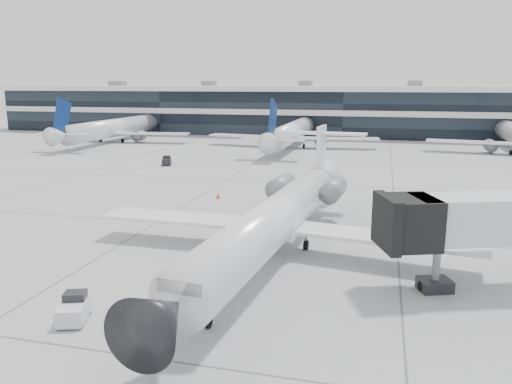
# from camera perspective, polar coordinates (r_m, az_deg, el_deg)

# --- Properties ---
(ground) EXTENTS (220.00, 220.00, 0.00)m
(ground) POSITION_cam_1_polar(r_m,az_deg,el_deg) (40.64, 1.53, -4.49)
(ground) COLOR #969699
(ground) RESTS_ON ground
(terminal) EXTENTS (170.00, 22.00, 10.00)m
(terminal) POSITION_cam_1_polar(r_m,az_deg,el_deg) (120.45, 10.31, 8.91)
(terminal) COLOR black
(terminal) RESTS_ON ground
(bg_jet_left) EXTENTS (32.00, 40.00, 9.60)m
(bg_jet_left) POSITION_cam_1_polar(r_m,az_deg,el_deg) (107.92, -15.65, 5.61)
(bg_jet_left) COLOR white
(bg_jet_left) RESTS_ON ground
(bg_jet_center) EXTENTS (32.00, 40.00, 9.60)m
(bg_jet_center) POSITION_cam_1_polar(r_m,az_deg,el_deg) (95.14, 4.17, 5.19)
(bg_jet_center) COLOR white
(bg_jet_center) RESTS_ON ground
(regional_jet) EXTENTS (27.36, 34.18, 7.89)m
(regional_jet) POSITION_cam_1_polar(r_m,az_deg,el_deg) (34.83, 2.59, -2.76)
(regional_jet) COLOR white
(regional_jet) RESTS_ON ground
(ramp_worker) EXTENTS (0.77, 0.67, 1.79)m
(ramp_worker) POSITION_cam_1_polar(r_m,az_deg,el_deg) (32.28, -5.86, -7.39)
(ramp_worker) COLOR #CBE818
(ramp_worker) RESTS_ON ground
(baggage_tug) EXTENTS (1.88, 2.43, 1.36)m
(baggage_tug) POSITION_cam_1_polar(r_m,az_deg,el_deg) (27.39, -20.11, -12.47)
(baggage_tug) COLOR silver
(baggage_tug) RESTS_ON ground
(traffic_cone) EXTENTS (0.57, 0.57, 0.64)m
(traffic_cone) POSITION_cam_1_polar(r_m,az_deg,el_deg) (52.05, -4.37, -0.42)
(traffic_cone) COLOR #E3450B
(traffic_cone) RESTS_ON ground
(far_tug) EXTENTS (1.89, 2.41, 1.34)m
(far_tug) POSITION_cam_1_polar(r_m,az_deg,el_deg) (74.42, -10.17, 3.51)
(far_tug) COLOR black
(far_tug) RESTS_ON ground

